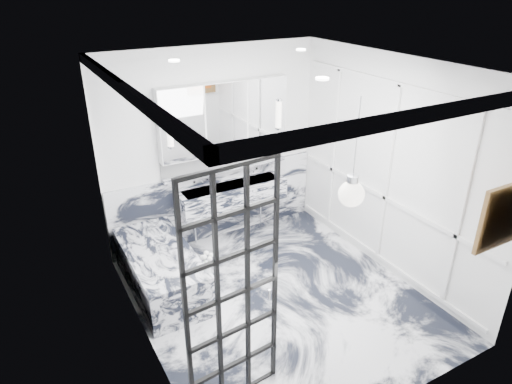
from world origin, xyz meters
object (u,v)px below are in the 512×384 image
mirror_cabinet (225,118)px  bathtub (161,270)px  crittall_door (233,295)px  trough_sink (232,194)px

mirror_cabinet → bathtub: size_ratio=1.15×
crittall_door → trough_sink: bearing=58.3°
crittall_door → bathtub: bearing=86.5°
crittall_door → trough_sink: size_ratio=1.45×
crittall_door → mirror_cabinet: (1.25, 2.73, 0.66)m
crittall_door → mirror_cabinet: 3.08m
bathtub → trough_sink: bearing=26.5°
trough_sink → mirror_cabinet: size_ratio=0.84×
mirror_cabinet → bathtub: bearing=-147.9°
crittall_door → mirror_cabinet: size_ratio=1.22×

